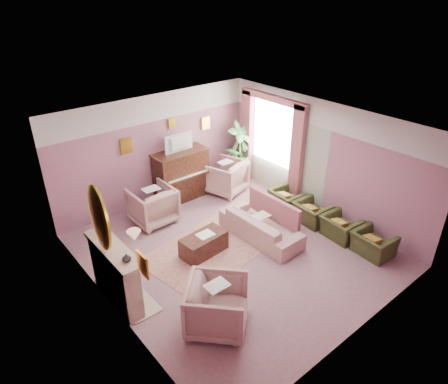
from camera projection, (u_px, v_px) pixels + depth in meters
floor at (233, 250)px, 8.64m from camera, size 5.50×6.00×0.01m
ceiling at (235, 127)px, 7.32m from camera, size 5.50×6.00×0.01m
wall_back at (156, 150)px, 10.02m from camera, size 5.50×0.02×2.80m
wall_front at (366, 267)px, 5.94m from camera, size 5.50×0.02×2.80m
wall_left at (105, 245)px, 6.44m from camera, size 0.02×6.00×2.80m
wall_right at (321, 159)px, 9.52m from camera, size 0.02×6.00×2.80m
picture_rail_band at (153, 108)px, 9.50m from camera, size 5.50×0.01×0.65m
stripe_panel at (280, 155)px, 10.55m from camera, size 0.01×3.00×2.15m
fireplace_surround at (116, 276)px, 7.06m from camera, size 0.30×1.40×1.10m
fireplace_inset at (122, 280)px, 7.19m from camera, size 0.18×0.72×0.68m
fire_ember at (125, 287)px, 7.30m from camera, size 0.06×0.54×0.10m
mantel_shelf at (113, 249)px, 6.81m from camera, size 0.40×1.55×0.07m
hearth at (129, 294)px, 7.43m from camera, size 0.55×1.50×0.02m
mirror_frame at (99, 218)px, 6.41m from camera, size 0.04×0.72×1.20m
mirror_glass at (101, 218)px, 6.42m from camera, size 0.01×0.60×1.06m
sconce_shade at (134, 236)px, 5.66m from camera, size 0.20×0.20×0.16m
piano at (181, 176)px, 10.44m from camera, size 1.40×0.60×1.30m
piano_keyshelf at (189, 178)px, 10.16m from camera, size 1.30×0.12×0.06m
piano_keys at (189, 176)px, 10.15m from camera, size 1.20×0.08×0.02m
piano_top at (180, 152)px, 10.12m from camera, size 1.45×0.65×0.04m
television at (180, 142)px, 9.95m from camera, size 0.80×0.12×0.48m
print_back_left at (126, 146)px, 9.39m from camera, size 0.30×0.03×0.38m
print_back_right at (206, 123)px, 10.68m from camera, size 0.26×0.03×0.34m
print_back_mid at (172, 123)px, 9.99m from camera, size 0.22×0.03×0.26m
print_left_wall at (143, 265)px, 5.49m from camera, size 0.03×0.28×0.36m
window_blind at (274, 130)px, 10.41m from camera, size 0.03×1.40×1.80m
curtain_left at (297, 156)px, 9.93m from camera, size 0.16×0.34×2.60m
curtain_right at (247, 136)px, 11.18m from camera, size 0.16×0.34×2.60m
pelmet at (273, 98)px, 9.96m from camera, size 0.16×2.20×0.16m
mantel_plant at (98, 227)px, 7.11m from camera, size 0.16×0.16×0.28m
mantel_vase at (126, 258)px, 6.42m from camera, size 0.16×0.16×0.16m
area_rug at (206, 252)px, 8.58m from camera, size 2.76×2.19×0.01m
coffee_table at (204, 244)px, 8.46m from camera, size 1.04×0.58×0.45m
table_paper at (205, 234)px, 8.38m from camera, size 0.35×0.28×0.01m
sofa at (261, 222)px, 8.89m from camera, size 0.67×2.01×0.81m
sofa_throw at (274, 209)px, 9.02m from camera, size 0.10×1.52×0.56m
floral_armchair_left at (152, 203)px, 9.45m from camera, size 0.96×0.96×1.00m
floral_armchair_right at (225, 175)px, 10.80m from camera, size 0.96×0.96×1.00m
floral_armchair_front at (217, 304)px, 6.54m from camera, size 0.96×0.96×1.00m
olive_chair_a at (374, 241)px, 8.37m from camera, size 0.56×0.80×0.69m
olive_chair_b at (341, 224)px, 8.92m from camera, size 0.56×0.80×0.69m
olive_chair_c at (312, 210)px, 9.48m from camera, size 0.56×0.80×0.69m
olive_chair_d at (287, 197)px, 10.04m from camera, size 0.56×0.80×0.69m
side_table at (235, 168)px, 11.57m from camera, size 0.52×0.52×0.70m
side_plant_big at (235, 151)px, 11.33m from camera, size 0.30×0.30×0.34m
side_plant_small at (240, 152)px, 11.34m from camera, size 0.16×0.16×0.28m
palm_pot at (239, 176)px, 11.53m from camera, size 0.34×0.34×0.34m
palm_plant at (240, 147)px, 11.11m from camera, size 0.76×0.76×1.44m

